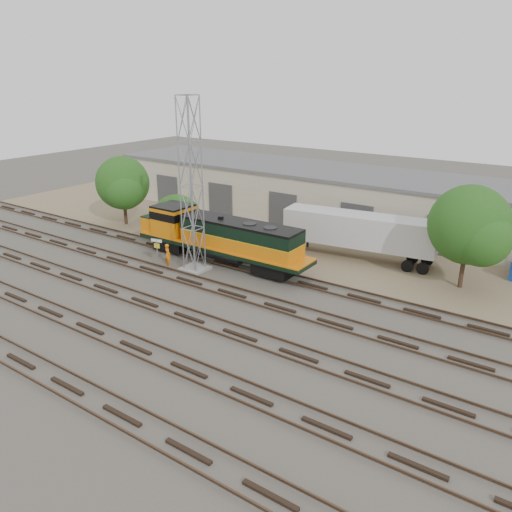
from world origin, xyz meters
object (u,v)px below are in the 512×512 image
Objects in this scene: locomotive at (218,236)px; worker at (168,255)px; semi_trailer at (362,232)px; signal_tower at (191,190)px.

locomotive reaches higher than worker.
signal_tower is at bearing -143.10° from semi_trailer.
semi_trailer is at bearing -119.55° from worker.
locomotive reaches higher than semi_trailer.
semi_trailer is (9.32, 7.25, 0.19)m from locomotive.
signal_tower is 1.04× the size of semi_trailer.
worker is at bearing -134.35° from locomotive.
locomotive is 1.22× the size of signal_tower.
signal_tower is 7.08× the size of worker.
worker is at bearing -147.57° from semi_trailer.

